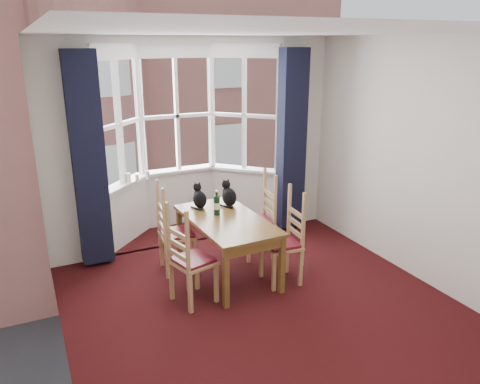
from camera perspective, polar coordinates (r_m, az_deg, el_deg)
floor at (r=5.01m, az=4.15°, el=-15.10°), size 4.50×4.50×0.00m
ceiling at (r=4.21m, az=5.04°, el=18.86°), size 4.50×4.50×0.00m
wall_left at (r=3.87m, az=-22.16°, el=-3.48°), size 0.00×4.50×4.50m
wall_right at (r=5.65m, az=22.50°, el=2.94°), size 0.00×4.50×4.50m
wall_back_pier_left at (r=6.05m, az=-20.39°, el=4.12°), size 0.70×0.12×2.80m
wall_back_pier_right at (r=7.11m, az=7.16°, el=7.01°), size 0.70×0.12×2.80m
bay_window at (r=6.86m, az=-6.98°, el=6.62°), size 2.76×0.94×2.80m
curtain_left at (r=5.91m, az=-17.96°, el=3.57°), size 0.38×0.22×2.60m
curtain_right at (r=6.85m, az=6.31°, el=6.21°), size 0.38×0.22×2.60m
dining_table at (r=5.58m, az=-1.64°, el=-4.03°), size 0.85×1.51×0.72m
chair_left_near at (r=5.05m, az=-6.61°, el=-8.71°), size 0.49×0.51×0.92m
chair_left_far at (r=5.77m, az=-8.56°, el=-5.28°), size 0.43×0.45×0.92m
chair_right_near at (r=5.53m, az=5.91°, el=-6.25°), size 0.43×0.45×0.92m
chair_right_far at (r=6.16m, az=2.82°, el=-3.56°), size 0.44×0.46×0.92m
cat_left at (r=5.91m, az=-4.96°, el=-0.72°), size 0.17×0.24×0.32m
cat_right at (r=5.96m, az=-1.37°, el=-0.42°), size 0.20×0.27×0.34m
wine_bottle at (r=5.63m, az=-2.84°, el=-1.50°), size 0.08×0.08×0.30m
candle_tall at (r=6.61m, az=-13.42°, el=1.68°), size 0.06×0.06×0.13m
candle_short at (r=6.67m, az=-12.45°, el=1.72°), size 0.06×0.06×0.09m
candle_extra at (r=6.72m, az=-11.20°, el=2.06°), size 0.05×0.05×0.12m
street at (r=36.99m, az=-21.34°, el=2.99°), size 80.00×80.00×0.00m
tenement_building at (r=17.81m, az=-19.00°, el=13.32°), size 18.40×7.80×15.20m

